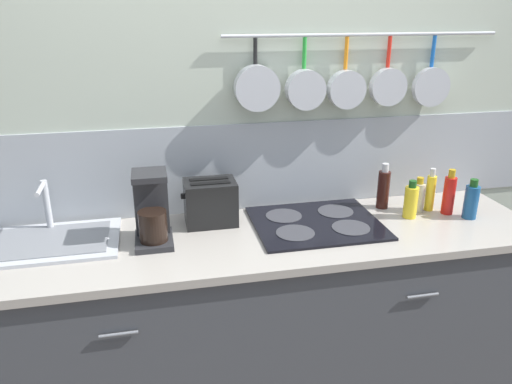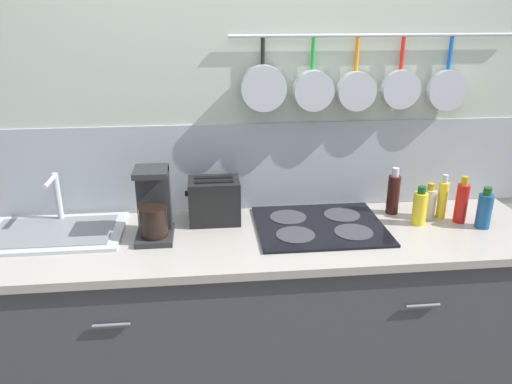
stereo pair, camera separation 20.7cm
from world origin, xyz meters
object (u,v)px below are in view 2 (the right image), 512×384
coffee_maker (154,208)px  bottle_cooking_wine (393,193)px  toaster (214,201)px  bottle_sesame_oil (420,208)px  bottle_dish_soap (484,210)px  bottle_hot_sauce (443,199)px  bottle_vinegar (462,202)px  bottle_olive_oil (429,203)px

coffee_maker → bottle_cooking_wine: (1.10, 0.14, -0.03)m
toaster → bottle_cooking_wine: 0.84m
bottle_sesame_oil → bottle_dish_soap: (0.27, -0.06, 0.00)m
coffee_maker → bottle_hot_sauce: (1.31, 0.06, -0.04)m
bottle_sesame_oil → bottle_hot_sauce: bearing=24.9°
coffee_maker → toaster: size_ratio=1.24×
toaster → bottle_vinegar: bottle_vinegar is taller
coffee_maker → bottle_sesame_oil: size_ratio=1.68×
bottle_vinegar → bottle_dish_soap: bearing=-43.9°
bottle_dish_soap → bottle_vinegar: bearing=136.1°
bottle_hot_sauce → coffee_maker: bearing=-177.4°
coffee_maker → bottle_olive_oil: (1.24, 0.06, -0.05)m
bottle_olive_oil → toaster: bearing=175.9°
bottle_hot_sauce → bottle_olive_oil: bearing=-177.2°
bottle_sesame_oil → bottle_olive_oil: size_ratio=1.06×
bottle_sesame_oil → bottle_olive_oil: bearing=39.5°
toaster → bottle_olive_oil: bearing=-4.1°
bottle_cooking_wine → bottle_vinegar: bottle_cooking_wine is taller
coffee_maker → bottle_vinegar: bearing=0.1°
bottle_cooking_wine → bottle_olive_oil: 0.17m
bottle_sesame_oil → bottle_vinegar: (0.20, 0.00, 0.02)m
bottle_olive_oil → bottle_sesame_oil: bearing=-140.5°
toaster → bottle_dish_soap: bearing=-9.4°
bottle_olive_oil → bottle_dish_soap: bearing=-32.2°
bottle_sesame_oil → bottle_hot_sauce: 0.15m
coffee_maker → bottle_vinegar: 1.37m
bottle_dish_soap → bottle_sesame_oil: bearing=166.5°
bottle_sesame_oil → bottle_hot_sauce: (0.13, 0.06, 0.01)m
coffee_maker → toaster: coffee_maker is taller
bottle_hot_sauce → toaster: bearing=176.3°
coffee_maker → bottle_hot_sauce: bearing=2.6°
bottle_hot_sauce → bottle_vinegar: size_ratio=0.96×
toaster → bottle_cooking_wine: size_ratio=1.09×
bottle_cooking_wine → coffee_maker: bearing=-173.0°
bottle_cooking_wine → bottle_dish_soap: (0.34, -0.20, -0.02)m
bottle_vinegar → bottle_sesame_oil: bearing=-178.6°
bottle_vinegar → toaster: bearing=173.5°
toaster → bottle_dish_soap: 1.20m
bottle_sesame_oil → bottle_dish_soap: bottle_dish_soap is taller
bottle_dish_soap → toaster: bearing=170.6°
bottle_cooking_wine → bottle_olive_oil: bearing=-28.3°
bottle_hot_sauce → bottle_dish_soap: (0.13, -0.13, -0.01)m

